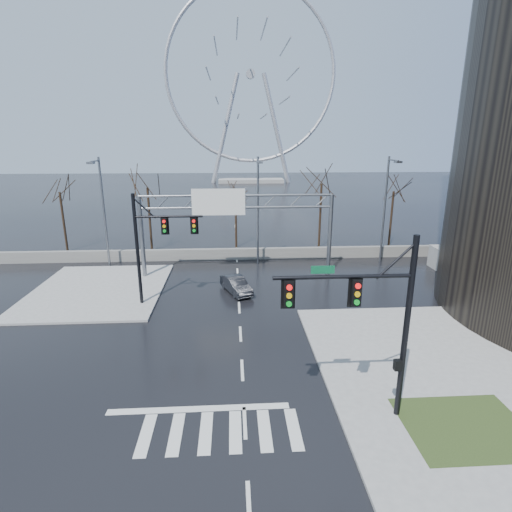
{
  "coord_description": "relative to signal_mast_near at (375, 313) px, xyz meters",
  "views": [
    {
      "loc": [
        -0.38,
        -18.13,
        11.4
      ],
      "look_at": [
        1.15,
        7.27,
        4.0
      ],
      "focal_mm": 28.0,
      "sensor_mm": 36.0,
      "label": 1
    }
  ],
  "objects": [
    {
      "name": "ferris_wheel",
      "position": [
        -0.14,
        99.04,
        21.26
      ],
      "size": [
        45.0,
        6.0,
        50.91
      ],
      "color": "gray",
      "rests_on": "ground"
    },
    {
      "name": "ground",
      "position": [
        -5.14,
        4.04,
        -4.87
      ],
      "size": [
        260.0,
        260.0,
        0.0
      ],
      "primitive_type": "plane",
      "color": "black",
      "rests_on": "ground"
    },
    {
      "name": "signal_mast_far",
      "position": [
        -11.01,
        13.0,
        -0.04
      ],
      "size": [
        4.72,
        0.41,
        8.0
      ],
      "color": "black",
      "rests_on": "ground"
    },
    {
      "name": "sidewalk_far",
      "position": [
        -16.14,
        16.04,
        -4.8
      ],
      "size": [
        10.0,
        12.0,
        0.15
      ],
      "primitive_type": "cube",
      "color": "gray",
      "rests_on": "ground"
    },
    {
      "name": "tree_far_right",
      "position": [
        11.86,
        28.04,
        0.54
      ],
      "size": [
        3.4,
        3.4,
        6.8
      ],
      "color": "black",
      "rests_on": "ground"
    },
    {
      "name": "tree_center",
      "position": [
        -5.14,
        28.54,
        0.3
      ],
      "size": [
        3.25,
        3.25,
        6.5
      ],
      "color": "black",
      "rests_on": "ground"
    },
    {
      "name": "barrier_wall",
      "position": [
        -5.14,
        24.04,
        -4.32
      ],
      "size": [
        52.0,
        0.5,
        1.1
      ],
      "primitive_type": "cube",
      "color": "slate",
      "rests_on": "ground"
    },
    {
      "name": "grass_strip",
      "position": [
        3.86,
        -0.96,
        -4.72
      ],
      "size": [
        5.0,
        4.0,
        0.02
      ],
      "primitive_type": "cube",
      "color": "#2A3A18",
      "rests_on": "sidewalk_near"
    },
    {
      "name": "sign_gantry",
      "position": [
        -5.52,
        19.0,
        0.31
      ],
      "size": [
        16.36,
        0.4,
        7.6
      ],
      "color": "slate",
      "rests_on": "ground"
    },
    {
      "name": "streetlight_right",
      "position": [
        8.86,
        22.2,
        1.01
      ],
      "size": [
        0.5,
        2.55,
        10.0
      ],
      "color": "slate",
      "rests_on": "ground"
    },
    {
      "name": "tree_far_left",
      "position": [
        -23.14,
        28.04,
        0.7
      ],
      "size": [
        3.5,
        3.5,
        7.0
      ],
      "color": "black",
      "rests_on": "ground"
    },
    {
      "name": "streetlight_left",
      "position": [
        -17.14,
        22.2,
        1.01
      ],
      "size": [
        0.5,
        2.55,
        10.0
      ],
      "color": "slate",
      "rests_on": "ground"
    },
    {
      "name": "signal_mast_near",
      "position": [
        0.0,
        0.0,
        0.0
      ],
      "size": [
        5.52,
        0.41,
        8.0
      ],
      "color": "black",
      "rests_on": "ground"
    },
    {
      "name": "tree_left",
      "position": [
        -14.14,
        27.54,
        1.1
      ],
      "size": [
        3.75,
        3.75,
        7.5
      ],
      "color": "black",
      "rests_on": "ground"
    },
    {
      "name": "sidewalk_right_ext",
      "position": [
        4.86,
        6.04,
        -4.8
      ],
      "size": [
        12.0,
        10.0,
        0.15
      ],
      "primitive_type": "cube",
      "color": "gray",
      "rests_on": "ground"
    },
    {
      "name": "car",
      "position": [
        -5.31,
        14.99,
        -4.25
      ],
      "size": [
        2.65,
        4.0,
        1.25
      ],
      "primitive_type": "imported",
      "rotation": [
        0.0,
        0.0,
        0.39
      ],
      "color": "black",
      "rests_on": "ground"
    },
    {
      "name": "tree_right",
      "position": [
        3.86,
        27.54,
        1.34
      ],
      "size": [
        3.9,
        3.9,
        7.8
      ],
      "color": "black",
      "rests_on": "ground"
    },
    {
      "name": "streetlight_mid",
      "position": [
        -3.14,
        22.2,
        1.01
      ],
      "size": [
        0.5,
        2.55,
        10.0
      ],
      "color": "slate",
      "rests_on": "ground"
    }
  ]
}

